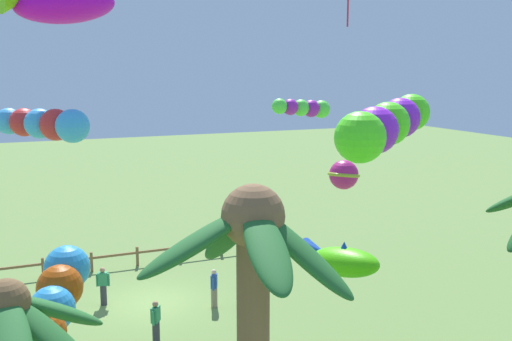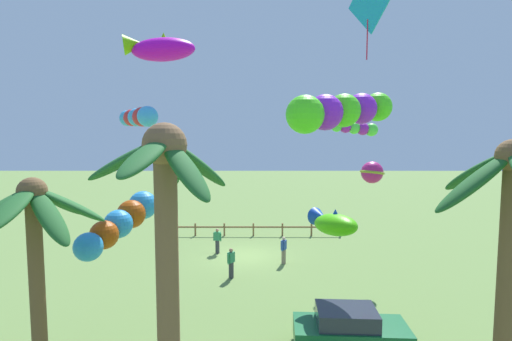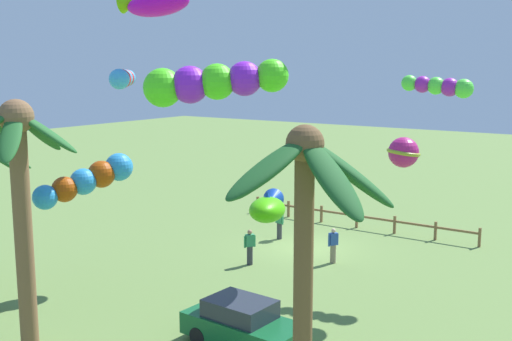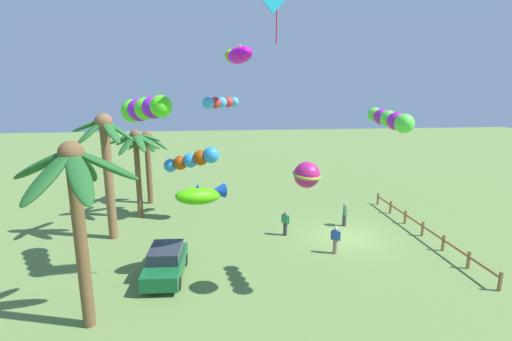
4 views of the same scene
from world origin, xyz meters
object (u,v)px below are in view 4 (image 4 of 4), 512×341
at_px(spectator_0, 285,223).
at_px(kite_tube_5, 193,160).
at_px(kite_tube_6, 144,109).
at_px(palm_tree_2, 147,151).
at_px(kite_ball_0, 307,175).
at_px(palm_tree_0, 136,150).
at_px(palm_tree_3, 106,151).
at_px(kite_fish_2, 201,195).
at_px(parked_car_0, 166,262).
at_px(spectator_1, 345,214).
at_px(kite_fish_3, 239,55).
at_px(palm_tree_1, 75,190).
at_px(spectator_2, 335,240).
at_px(kite_tube_1, 220,103).
at_px(kite_tube_7, 390,119).

height_order(spectator_0, kite_tube_5, kite_tube_5).
distance_m(spectator_0, kite_tube_6, 11.25).
xyz_separation_m(palm_tree_2, kite_ball_0, (-14.93, -9.08, 1.32)).
relative_size(palm_tree_0, kite_tube_6, 1.72).
height_order(palm_tree_3, kite_fish_2, palm_tree_3).
xyz_separation_m(spectator_0, kite_fish_2, (-4.28, 5.04, 3.27)).
distance_m(parked_car_0, kite_fish_2, 3.80).
height_order(palm_tree_3, spectator_0, palm_tree_3).
bearing_deg(kite_ball_0, kite_tube_5, 26.31).
height_order(spectator_0, spectator_1, same).
distance_m(kite_fish_3, kite_tube_5, 7.61).
distance_m(palm_tree_1, kite_tube_5, 12.36).
height_order(spectator_2, kite_tube_6, kite_tube_6).
height_order(parked_car_0, kite_tube_1, kite_tube_1).
relative_size(kite_tube_1, kite_tube_6, 0.68).
bearing_deg(kite_tube_7, kite_tube_5, 39.04).
height_order(palm_tree_0, kite_tube_6, kite_tube_6).
xyz_separation_m(parked_car_0, kite_tube_6, (0.64, 0.68, 7.45)).
relative_size(palm_tree_3, kite_ball_0, 4.54).
bearing_deg(palm_tree_1, kite_tube_5, -16.91).
xyz_separation_m(kite_fish_2, kite_fish_3, (7.13, -2.39, 7.12)).
bearing_deg(spectator_0, palm_tree_1, 131.04).
bearing_deg(palm_tree_3, palm_tree_1, -171.52).
height_order(palm_tree_0, palm_tree_1, palm_tree_1).
height_order(spectator_0, kite_tube_1, kite_tube_1).
relative_size(kite_tube_5, kite_tube_6, 1.05).
relative_size(palm_tree_2, kite_tube_1, 2.35).
bearing_deg(kite_fish_3, kite_tube_5, 77.07).
distance_m(palm_tree_2, kite_fish_2, 12.94).
distance_m(parked_car_0, kite_tube_1, 11.33).
relative_size(palm_tree_2, kite_tube_7, 2.10).
bearing_deg(spectator_2, palm_tree_1, 114.21).
bearing_deg(kite_fish_3, palm_tree_3, 104.38).
height_order(kite_tube_5, kite_tube_7, kite_tube_7).
bearing_deg(kite_tube_5, spectator_1, -103.48).
bearing_deg(palm_tree_3, kite_ball_0, -127.72).
bearing_deg(spectator_1, kite_fish_2, 120.27).
xyz_separation_m(palm_tree_0, kite_tube_7, (-11.65, -12.67, 2.97)).
bearing_deg(palm_tree_0, palm_tree_3, 165.42).
height_order(kite_ball_0, kite_tube_6, kite_tube_6).
height_order(kite_tube_1, kite_tube_5, kite_tube_1).
distance_m(palm_tree_1, kite_tube_6, 5.37).
xyz_separation_m(kite_fish_3, kite_tube_5, (0.73, 3.17, -6.87)).
bearing_deg(kite_fish_2, parked_car_0, 98.41).
xyz_separation_m(spectator_2, kite_tube_6, (-0.98, 9.83, 7.39)).
bearing_deg(kite_tube_5, palm_tree_3, 119.70).
xyz_separation_m(parked_car_0, kite_ball_0, (-2.56, -6.32, 4.88)).
bearing_deg(parked_car_0, palm_tree_3, 36.08).
height_order(palm_tree_1, kite_fish_3, kite_fish_3).
xyz_separation_m(spectator_1, kite_tube_1, (2.31, 8.19, 7.38)).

